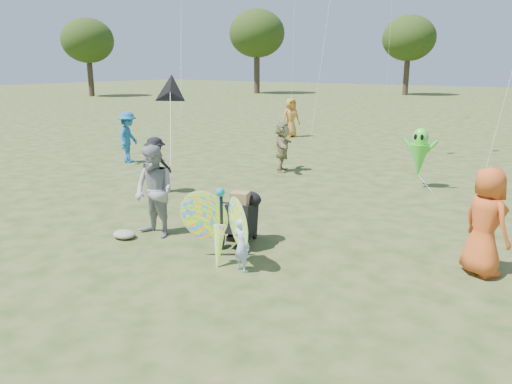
# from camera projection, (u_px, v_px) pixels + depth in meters

# --- Properties ---
(ground) EXTENTS (160.00, 160.00, 0.00)m
(ground) POSITION_uv_depth(u_px,v_px,m) (216.00, 274.00, 8.54)
(ground) COLOR #51592B
(ground) RESTS_ON ground
(child_girl) EXTENTS (0.39, 0.31, 0.95)m
(child_girl) POSITION_uv_depth(u_px,v_px,m) (242.00, 245.00, 8.55)
(child_girl) COLOR #ADC6F5
(child_girl) RESTS_ON ground
(adult_man) EXTENTS (0.97, 0.78, 1.90)m
(adult_man) POSITION_uv_depth(u_px,v_px,m) (154.00, 192.00, 10.20)
(adult_man) COLOR #9C9CA1
(adult_man) RESTS_ON ground
(grey_bag) EXTENTS (0.50, 0.41, 0.16)m
(grey_bag) POSITION_uv_depth(u_px,v_px,m) (124.00, 234.00, 10.28)
(grey_bag) COLOR gray
(grey_bag) RESTS_ON ground
(crowd_a) EXTENTS (1.08, 1.01, 1.86)m
(crowd_a) POSITION_uv_depth(u_px,v_px,m) (486.00, 222.00, 8.31)
(crowd_a) COLOR #D55622
(crowd_a) RESTS_ON ground
(crowd_b) EXTENTS (0.67, 1.06, 1.56)m
(crowd_b) POSITION_uv_depth(u_px,v_px,m) (156.00, 165.00, 13.70)
(crowd_b) COLOR black
(crowd_b) RESTS_ON ground
(crowd_d) EXTENTS (1.13, 1.60, 1.67)m
(crowd_d) POSITION_uv_depth(u_px,v_px,m) (282.00, 147.00, 16.50)
(crowd_d) COLOR #96895C
(crowd_d) RESTS_ON ground
(crowd_g) EXTENTS (0.98, 1.09, 1.88)m
(crowd_g) POSITION_uv_depth(u_px,v_px,m) (291.00, 118.00, 24.34)
(crowd_g) COLOR #CA852F
(crowd_g) RESTS_ON ground
(crowd_i) EXTENTS (1.12, 1.36, 1.84)m
(crowd_i) POSITION_uv_depth(u_px,v_px,m) (128.00, 137.00, 17.99)
(crowd_i) COLOR #1C639B
(crowd_i) RESTS_ON ground
(jogging_stroller) EXTENTS (0.71, 1.13, 1.09)m
(jogging_stroller) POSITION_uv_depth(u_px,v_px,m) (243.00, 215.00, 9.78)
(jogging_stroller) COLOR black
(jogging_stroller) RESTS_ON ground
(butterfly_kite) EXTENTS (1.74, 0.75, 1.60)m
(butterfly_kite) POSITION_uv_depth(u_px,v_px,m) (220.00, 228.00, 8.82)
(butterfly_kite) COLOR orange
(butterfly_kite) RESTS_ON ground
(delta_kite_rig) EXTENTS (1.71, 1.70, 1.75)m
(delta_kite_rig) POSITION_uv_depth(u_px,v_px,m) (170.00, 92.00, 11.36)
(delta_kite_rig) COLOR black
(delta_kite_rig) RESTS_ON ground
(alien_kite) EXTENTS (1.12, 0.69, 1.74)m
(alien_kite) POSITION_uv_depth(u_px,v_px,m) (419.00, 155.00, 14.24)
(alien_kite) COLOR #46E235
(alien_kite) RESTS_ON ground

